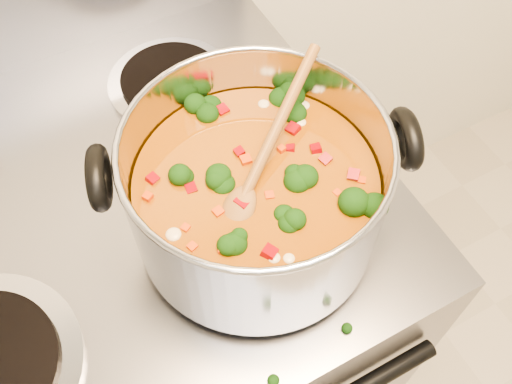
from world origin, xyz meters
The scene contains 4 objects.
electric_range centered at (0.01, 1.16, 0.47)m, with size 0.78×0.71×1.08m.
stockpot centered at (0.19, 1.02, 1.01)m, with size 0.36×0.30×0.18m.
wooden_spoon centered at (0.19, 1.02, 1.05)m, with size 0.21×0.16×0.10m.
cooktop_crumbs centered at (0.25, 1.05, 0.92)m, with size 0.43×0.34×0.01m.
Camera 1 is at (0.01, 0.69, 1.56)m, focal length 40.00 mm.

